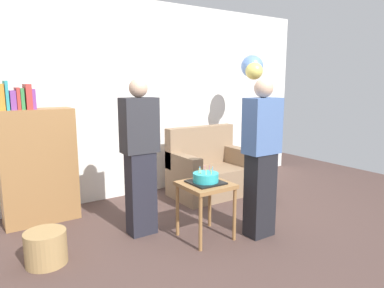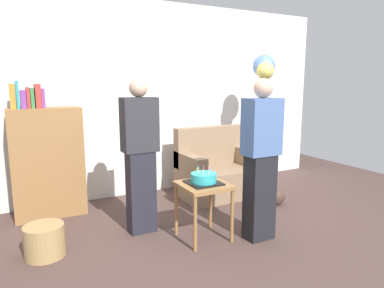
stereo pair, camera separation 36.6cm
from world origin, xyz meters
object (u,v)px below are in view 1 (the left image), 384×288
(bookshelf, at_px, (38,164))
(side_table, at_px, (206,191))
(person_blowing_candles, at_px, (140,157))
(couch, at_px, (209,171))
(person_holding_cake, at_px, (261,158))
(wicker_basket, at_px, (46,248))
(balloon_bunch, at_px, (253,68))
(birthday_cake, at_px, (206,178))
(handbag, at_px, (268,195))

(bookshelf, height_order, side_table, bookshelf)
(side_table, height_order, person_blowing_candles, person_blowing_candles)
(couch, relative_size, person_holding_cake, 0.67)
(wicker_basket, bearing_deg, person_holding_cake, -17.08)
(side_table, height_order, balloon_bunch, balloon_bunch)
(birthday_cake, relative_size, wicker_basket, 0.89)
(handbag, bearing_deg, person_holding_cake, -141.41)
(couch, bearing_deg, side_table, -127.72)
(person_holding_cake, distance_m, balloon_bunch, 1.90)
(bookshelf, bearing_deg, wicker_basket, -98.55)
(bookshelf, relative_size, person_blowing_candles, 0.99)
(couch, xyz_separation_m, person_holding_cake, (-0.37, -1.39, 0.49))
(wicker_basket, bearing_deg, handbag, 1.00)
(side_table, bearing_deg, person_holding_cake, -27.06)
(handbag, distance_m, balloon_bunch, 1.81)
(side_table, relative_size, birthday_cake, 1.83)
(handbag, xyz_separation_m, balloon_bunch, (0.21, 0.60, 1.69))
(couch, xyz_separation_m, wicker_basket, (-2.36, -0.78, -0.19))
(side_table, relative_size, wicker_basket, 1.62)
(bookshelf, distance_m, side_table, 1.95)
(birthday_cake, bearing_deg, handbag, 16.80)
(bookshelf, height_order, handbag, bookshelf)
(wicker_basket, distance_m, handbag, 2.82)
(bookshelf, bearing_deg, handbag, -20.97)
(person_blowing_candles, xyz_separation_m, handbag, (1.83, -0.06, -0.73))
(couch, xyz_separation_m, person_blowing_candles, (-1.38, -0.67, 0.49))
(person_blowing_candles, relative_size, handbag, 5.82)
(couch, xyz_separation_m, handbag, (0.46, -0.73, -0.24))
(couch, bearing_deg, birthday_cake, -127.72)
(handbag, bearing_deg, birthday_cake, -163.20)
(side_table, distance_m, wicker_basket, 1.57)
(side_table, xyz_separation_m, wicker_basket, (-1.49, 0.35, -0.35))
(handbag, height_order, balloon_bunch, balloon_bunch)
(side_table, height_order, birthday_cake, birthday_cake)
(bookshelf, bearing_deg, person_blowing_candles, -49.20)
(couch, distance_m, birthday_cake, 1.47)
(person_blowing_candles, bearing_deg, couch, 38.17)
(couch, height_order, person_blowing_candles, person_blowing_candles)
(person_blowing_candles, xyz_separation_m, balloon_bunch, (2.05, 0.54, 0.96))
(birthday_cake, height_order, wicker_basket, birthday_cake)
(person_holding_cake, bearing_deg, couch, -115.91)
(couch, bearing_deg, bookshelf, 172.59)
(birthday_cake, xyz_separation_m, balloon_bunch, (1.55, 1.01, 1.16))
(side_table, distance_m, person_holding_cake, 0.66)
(person_holding_cake, bearing_deg, side_table, -38.01)
(side_table, distance_m, person_blowing_candles, 0.76)
(birthday_cake, height_order, person_holding_cake, person_holding_cake)
(couch, bearing_deg, balloon_bunch, -10.88)
(couch, relative_size, bookshelf, 0.68)
(wicker_basket, xyz_separation_m, handbag, (2.82, 0.05, -0.05))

